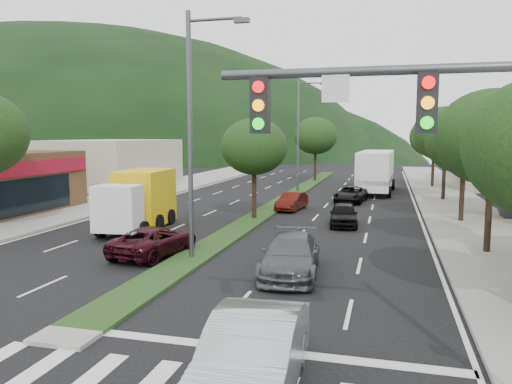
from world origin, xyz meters
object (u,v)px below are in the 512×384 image
(tree_r_c, at_px, (464,142))
(traffic_signal, at_px, (462,164))
(tree_med_far, at_px, (316,136))
(car_queue_b, at_px, (291,255))
(box_truck, at_px, (140,202))
(car_queue_a, at_px, (344,214))
(car_queue_d, at_px, (351,194))
(motorhome, at_px, (376,171))
(tree_r_e, at_px, (434,137))
(tree_med_near, at_px, (254,147))
(streetlight_near, at_px, (195,124))
(tree_r_b, at_px, (493,137))
(streetlight_mid, at_px, (300,130))
(car_queue_c, at_px, (292,201))
(tree_r_d, at_px, (446,134))
(suv_maroon, at_px, (155,241))
(sedan_silver, at_px, (252,357))

(tree_r_c, bearing_deg, traffic_signal, -97.85)
(tree_med_far, relative_size, car_queue_b, 1.39)
(tree_med_far, height_order, box_truck, tree_med_far)
(car_queue_a, bearing_deg, car_queue_d, 86.54)
(motorhome, bearing_deg, tree_r_e, 49.38)
(tree_med_far, bearing_deg, tree_med_near, -90.00)
(tree_r_e, height_order, streetlight_near, streetlight_near)
(tree_r_b, xyz_separation_m, tree_r_c, (0.00, 8.00, -0.29))
(streetlight_mid, xyz_separation_m, car_queue_c, (1.29, -10.64, -4.97))
(tree_r_d, bearing_deg, tree_med_far, 130.60)
(traffic_signal, relative_size, car_queue_b, 1.40)
(streetlight_mid, xyz_separation_m, car_queue_d, (4.90, -5.64, -4.97))
(traffic_signal, xyz_separation_m, streetlight_mid, (-8.82, 34.54, 0.94))
(tree_r_b, relative_size, tree_med_near, 1.15)
(traffic_signal, relative_size, streetlight_mid, 0.70)
(streetlight_mid, bearing_deg, suv_maroon, -94.58)
(tree_med_near, height_order, sedan_silver, tree_med_near)
(traffic_signal, xyz_separation_m, car_queue_c, (-7.53, 23.90, -4.03))
(car_queue_b, bearing_deg, traffic_signal, -66.51)
(traffic_signal, distance_m, car_queue_a, 19.65)
(car_queue_a, bearing_deg, tree_med_far, 96.22)
(tree_r_d, relative_size, car_queue_c, 1.93)
(streetlight_near, bearing_deg, box_truck, 134.69)
(traffic_signal, xyz_separation_m, tree_r_b, (2.97, 13.54, 0.39))
(tree_r_b, bearing_deg, tree_r_d, 90.00)
(tree_r_d, relative_size, tree_med_far, 1.03)
(tree_r_c, relative_size, tree_med_far, 0.93)
(sedan_silver, distance_m, car_queue_d, 29.27)
(tree_med_far, xyz_separation_m, box_truck, (-5.23, -30.50, -3.50))
(tree_med_near, relative_size, car_queue_c, 1.62)
(traffic_signal, bearing_deg, streetlight_mid, 104.33)
(streetlight_mid, height_order, sedan_silver, streetlight_mid)
(traffic_signal, relative_size, streetlight_near, 0.70)
(tree_med_near, xyz_separation_m, box_truck, (-5.23, -4.50, -2.92))
(traffic_signal, bearing_deg, tree_med_near, 114.80)
(tree_r_e, distance_m, streetlight_mid, 13.73)
(tree_r_e, bearing_deg, tree_med_near, -118.61)
(tree_r_e, xyz_separation_m, suv_maroon, (-13.78, -31.79, -4.26))
(traffic_signal, bearing_deg, tree_r_c, 82.15)
(car_queue_d, height_order, box_truck, box_truck)
(car_queue_c, bearing_deg, tree_med_near, -101.89)
(tree_med_near, bearing_deg, motorhome, 67.64)
(tree_r_d, xyz_separation_m, car_queue_c, (-10.50, -7.64, -4.57))
(car_queue_c, bearing_deg, streetlight_near, -88.07)
(tree_r_e, bearing_deg, tree_r_c, -90.00)
(tree_r_b, height_order, tree_r_e, tree_r_b)
(car_queue_b, xyz_separation_m, car_queue_d, (0.72, 20.52, -0.12))
(car_queue_a, relative_size, car_queue_d, 0.86)
(car_queue_a, relative_size, car_queue_b, 0.76)
(suv_maroon, height_order, car_queue_a, car_queue_a)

